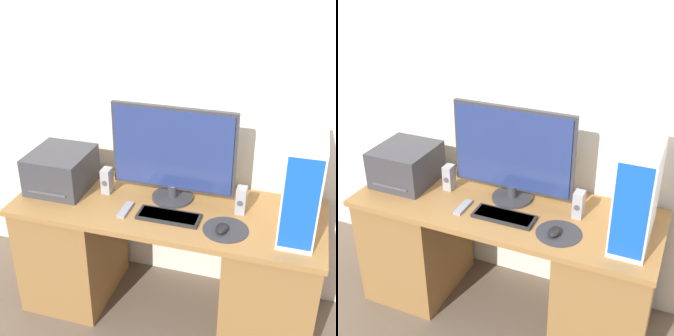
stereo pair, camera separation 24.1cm
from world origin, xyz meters
TOP-DOWN VIEW (x-y plane):
  - wall_back at (0.00, 0.67)m, footprint 6.40×0.05m
  - desk at (0.00, 0.31)m, footprint 1.67×0.62m
  - monitor at (0.01, 0.40)m, footprint 0.68×0.23m
  - keyboard at (0.04, 0.20)m, footprint 0.33×0.12m
  - mousepad at (0.35, 0.18)m, footprint 0.23×0.23m
  - mouse at (0.33, 0.16)m, footprint 0.06×0.09m
  - computer_tower at (0.68, 0.29)m, footprint 0.17×0.42m
  - printer at (-0.64, 0.34)m, footprint 0.32×0.35m
  - speaker_left at (-0.37, 0.36)m, footprint 0.05×0.07m
  - speaker_right at (0.39, 0.37)m, footprint 0.05×0.07m
  - remote_control at (-0.19, 0.20)m, footprint 0.04×0.15m

SIDE VIEW (x-z plane):
  - desk at x=0.00m, z-range 0.01..0.73m
  - mousepad at x=0.35m, z-range 0.72..0.72m
  - remote_control at x=-0.19m, z-range 0.72..0.73m
  - keyboard at x=0.04m, z-range 0.72..0.74m
  - mouse at x=0.33m, z-range 0.72..0.76m
  - speaker_left at x=-0.37m, z-range 0.72..0.86m
  - speaker_right at x=0.39m, z-range 0.72..0.86m
  - printer at x=-0.64m, z-range 0.72..0.94m
  - computer_tower at x=0.68m, z-range 0.72..1.23m
  - monitor at x=0.01m, z-range 0.73..1.26m
  - wall_back at x=0.00m, z-range 0.00..2.70m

